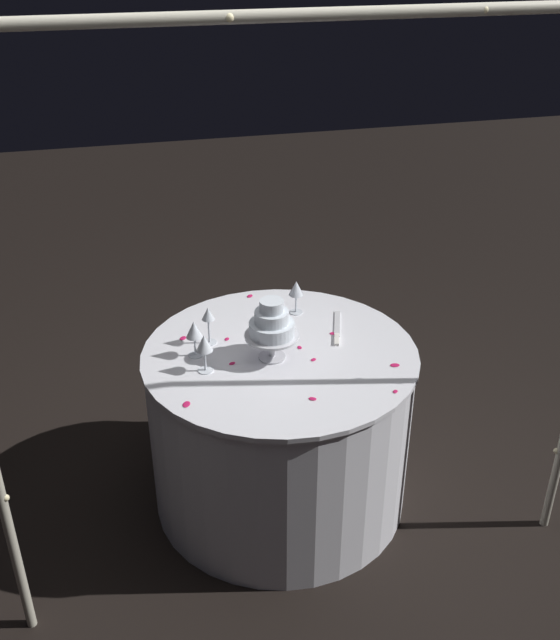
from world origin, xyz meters
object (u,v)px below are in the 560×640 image
tiered_cake (272,325)px  wine_glass_1 (194,331)px  decorative_arch (316,253)px  main_table (280,427)px  cake_knife (337,330)px  wine_glass_2 (208,317)px  wine_glass_3 (296,290)px  wine_glass_0 (204,345)px

tiered_cake → wine_glass_1: (0.30, -0.09, -0.04)m
decorative_arch → main_table: decorative_arch is taller
decorative_arch → cake_knife: (-0.28, -0.57, -0.64)m
decorative_arch → cake_knife: size_ratio=7.67×
wine_glass_2 → wine_glass_3: (-0.42, -0.17, -0.01)m
decorative_arch → wine_glass_3: decorative_arch is taller
wine_glass_0 → wine_glass_3: (-0.47, -0.38, -0.00)m
wine_glass_1 → wine_glass_3: (-0.49, -0.25, -0.00)m
tiered_cake → decorative_arch: bearing=95.7°
main_table → wine_glass_3: (-0.15, -0.31, 0.50)m
wine_glass_0 → tiered_cake: bearing=-173.4°
wine_glass_0 → wine_glass_1: bearing=-79.7°
decorative_arch → tiered_cake: 0.66m
main_table → tiered_cake: (0.04, 0.03, 0.53)m
main_table → wine_glass_3: wine_glass_3 is taller
decorative_arch → wine_glass_1: bearing=-56.9°
main_table → wine_glass_0: size_ratio=7.05×
main_table → cake_knife: (-0.28, -0.11, 0.39)m
tiered_cake → cake_knife: (-0.32, -0.14, -0.15)m
tiered_cake → wine_glass_3: tiered_cake is taller
tiered_cake → wine_glass_1: size_ratio=1.65×
wine_glass_1 → wine_glass_3: wine_glass_1 is taller
wine_glass_1 → wine_glass_2: wine_glass_2 is taller
main_table → wine_glass_2: wine_glass_2 is taller
main_table → wine_glass_2: bearing=-27.9°
main_table → tiered_cake: 0.54m
decorative_arch → wine_glass_3: (-0.15, -0.78, -0.53)m
wine_glass_3 → decorative_arch: bearing=79.1°
wine_glass_0 → cake_knife: (-0.60, -0.18, -0.12)m
wine_glass_0 → wine_glass_3: wine_glass_0 is taller
main_table → decorative_arch: bearing=90.1°
tiered_cake → wine_glass_2: tiered_cake is taller
main_table → wine_glass_2: 0.59m
main_table → wine_glass_2: size_ratio=6.80×
main_table → cake_knife: bearing=-158.5°
wine_glass_0 → decorative_arch: bearing=128.5°
decorative_arch → tiered_cake: (0.04, -0.43, -0.49)m
wine_glass_2 → wine_glass_0: bearing=76.8°
tiered_cake → wine_glass_3: bearing=-119.2°
decorative_arch → wine_glass_0: decorative_arch is taller
main_table → cake_knife: cake_knife is taller
main_table → cake_knife: size_ratio=3.97×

